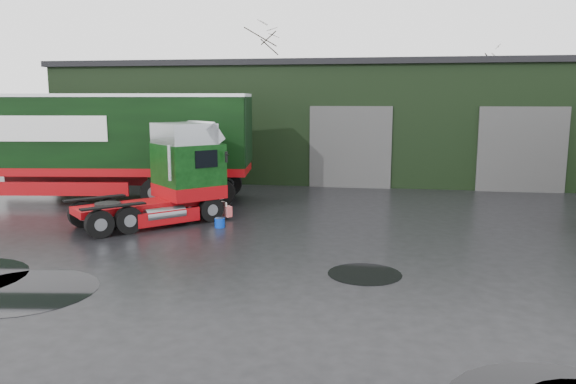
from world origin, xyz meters
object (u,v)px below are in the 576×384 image
object	(u,v)px
trailer_left	(77,147)
tree_back_a	(260,93)
tree_back_b	(472,107)
warehouse	(356,119)
wash_bucket	(220,223)
hero_tractor	(146,174)

from	to	relation	value
trailer_left	tree_back_a	xyz separation A→B (m)	(3.30, 21.57, 2.44)
trailer_left	tree_back_b	bearing A→B (deg)	-49.87
trailer_left	tree_back_b	distance (m)	28.98
warehouse	wash_bucket	bearing A→B (deg)	-104.05
warehouse	tree_back_a	size ratio (longest dim) A/B	3.41
trailer_left	tree_back_b	world-z (taller)	tree_back_b
wash_bucket	tree_back_a	world-z (taller)	tree_back_a
tree_back_a	tree_back_b	distance (m)	16.03
wash_bucket	tree_back_b	world-z (taller)	tree_back_b
warehouse	tree_back_a	distance (m)	12.90
tree_back_a	tree_back_b	world-z (taller)	tree_back_a
hero_tractor	wash_bucket	xyz separation A→B (m)	(2.62, -0.03, -1.61)
tree_back_a	trailer_left	bearing A→B (deg)	-98.70
trailer_left	warehouse	bearing A→B (deg)	-52.38
tree_back_a	wash_bucket	bearing A→B (deg)	-80.84
warehouse	hero_tractor	size ratio (longest dim) A/B	5.67
trailer_left	wash_bucket	size ratio (longest dim) A/B	42.72
warehouse	trailer_left	distance (m)	16.19
warehouse	tree_back_a	bearing A→B (deg)	128.66
tree_back_a	tree_back_b	bearing A→B (deg)	0.00
hero_tractor	tree_back_b	world-z (taller)	tree_back_b
warehouse	trailer_left	bearing A→B (deg)	-134.33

